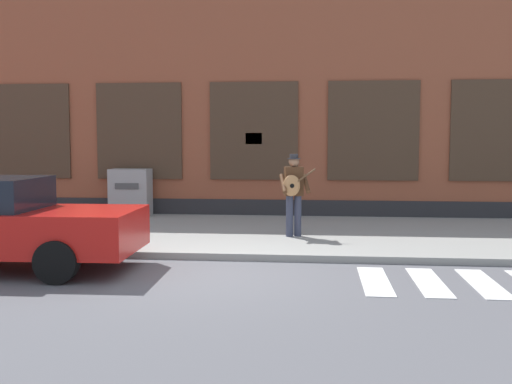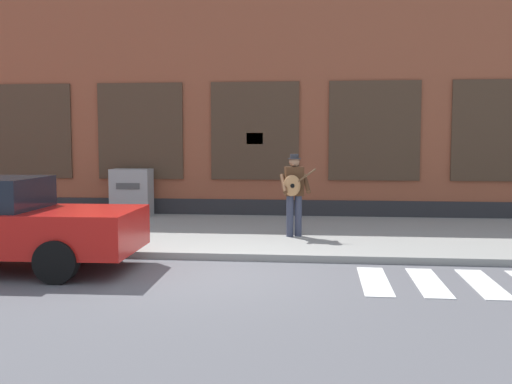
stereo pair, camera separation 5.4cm
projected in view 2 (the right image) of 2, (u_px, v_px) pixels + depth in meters
The scene contains 5 objects.
ground_plane at pixel (210, 274), 9.60m from camera, with size 160.00×160.00×0.00m, color #56565B.
sidewalk at pixel (241, 233), 13.40m from camera, with size 28.00×5.57×0.13m.
building_backdrop at pixel (262, 106), 17.87m from camera, with size 28.00×4.06×6.34m.
busker at pixel (294, 190), 12.46m from camera, with size 0.77×0.63×1.73m.
utility_box at pixel (132, 192), 16.01m from camera, with size 1.05×0.63×1.25m.
Camera 2 is at (1.75, -9.31, 2.14)m, focal length 42.00 mm.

